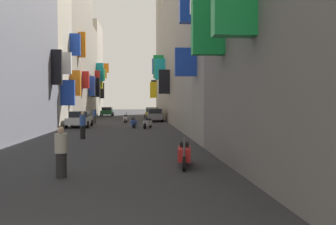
{
  "coord_description": "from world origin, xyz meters",
  "views": [
    {
      "loc": [
        1.8,
        -3.05,
        2.31
      ],
      "look_at": [
        3.98,
        21.96,
        1.5
      ],
      "focal_mm": 35.39,
      "sensor_mm": 36.0,
      "label": 1
    }
  ],
  "objects_px": {
    "parked_car_grey": "(155,115)",
    "pedestrian_crossing": "(83,125)",
    "scooter_white": "(126,118)",
    "scooter_silver": "(148,123)",
    "scooter_red": "(184,154)",
    "pedestrian_near_left": "(95,116)",
    "parked_car_white": "(80,119)",
    "scooter_blue": "(134,122)",
    "parked_car_green": "(107,111)",
    "parked_car_yellow": "(152,113)",
    "pedestrian_near_right": "(61,152)"
  },
  "relations": [
    {
      "from": "parked_car_grey",
      "to": "pedestrian_crossing",
      "type": "bearing_deg",
      "value": -106.45
    },
    {
      "from": "parked_car_grey",
      "to": "scooter_white",
      "type": "relative_size",
      "value": 2.09
    },
    {
      "from": "parked_car_grey",
      "to": "scooter_silver",
      "type": "height_order",
      "value": "parked_car_grey"
    },
    {
      "from": "scooter_red",
      "to": "pedestrian_near_left",
      "type": "relative_size",
      "value": 1.16
    },
    {
      "from": "scooter_white",
      "to": "pedestrian_near_left",
      "type": "height_order",
      "value": "pedestrian_near_left"
    },
    {
      "from": "parked_car_white",
      "to": "scooter_blue",
      "type": "relative_size",
      "value": 2.11
    },
    {
      "from": "parked_car_green",
      "to": "scooter_red",
      "type": "relative_size",
      "value": 2.09
    },
    {
      "from": "parked_car_white",
      "to": "parked_car_grey",
      "type": "xyz_separation_m",
      "value": [
        7.27,
        8.07,
        0.03
      ]
    },
    {
      "from": "scooter_silver",
      "to": "scooter_white",
      "type": "distance_m",
      "value": 8.65
    },
    {
      "from": "parked_car_green",
      "to": "scooter_blue",
      "type": "relative_size",
      "value": 2.19
    },
    {
      "from": "parked_car_yellow",
      "to": "scooter_red",
      "type": "bearing_deg",
      "value": -90.21
    },
    {
      "from": "parked_car_white",
      "to": "parked_car_yellow",
      "type": "bearing_deg",
      "value": 62.85
    },
    {
      "from": "scooter_silver",
      "to": "pedestrian_near_left",
      "type": "bearing_deg",
      "value": 130.02
    },
    {
      "from": "parked_car_grey",
      "to": "scooter_white",
      "type": "distance_m",
      "value": 3.79
    },
    {
      "from": "parked_car_white",
      "to": "scooter_blue",
      "type": "xyz_separation_m",
      "value": [
        4.96,
        -1.28,
        -0.3
      ]
    },
    {
      "from": "parked_car_yellow",
      "to": "scooter_blue",
      "type": "bearing_deg",
      "value": -98.3
    },
    {
      "from": "pedestrian_crossing",
      "to": "pedestrian_near_right",
      "type": "relative_size",
      "value": 1.09
    },
    {
      "from": "pedestrian_near_left",
      "to": "scooter_silver",
      "type": "bearing_deg",
      "value": -49.98
    },
    {
      "from": "scooter_red",
      "to": "pedestrian_crossing",
      "type": "distance_m",
      "value": 10.65
    },
    {
      "from": "parked_car_green",
      "to": "scooter_silver",
      "type": "bearing_deg",
      "value": -77.06
    },
    {
      "from": "parked_car_grey",
      "to": "pedestrian_near_right",
      "type": "distance_m",
      "value": 29.04
    },
    {
      "from": "parked_car_green",
      "to": "pedestrian_near_left",
      "type": "xyz_separation_m",
      "value": [
        0.57,
        -19.63,
        0.08
      ]
    },
    {
      "from": "parked_car_yellow",
      "to": "parked_car_white",
      "type": "relative_size",
      "value": 1.12
    },
    {
      "from": "parked_car_grey",
      "to": "scooter_red",
      "type": "distance_m",
      "value": 27.36
    },
    {
      "from": "pedestrian_near_left",
      "to": "pedestrian_crossing",
      "type": "bearing_deg",
      "value": -85.3
    },
    {
      "from": "parked_car_yellow",
      "to": "scooter_silver",
      "type": "xyz_separation_m",
      "value": [
        -1.0,
        -16.14,
        -0.35
      ]
    },
    {
      "from": "parked_car_yellow",
      "to": "pedestrian_crossing",
      "type": "height_order",
      "value": "pedestrian_crossing"
    },
    {
      "from": "parked_car_yellow",
      "to": "pedestrian_near_left",
      "type": "distance_m",
      "value": 11.61
    },
    {
      "from": "scooter_silver",
      "to": "scooter_white",
      "type": "relative_size",
      "value": 0.95
    },
    {
      "from": "parked_car_grey",
      "to": "pedestrian_crossing",
      "type": "distance_m",
      "value": 18.8
    },
    {
      "from": "pedestrian_near_right",
      "to": "pedestrian_crossing",
      "type": "bearing_deg",
      "value": 96.12
    },
    {
      "from": "parked_car_white",
      "to": "parked_car_green",
      "type": "relative_size",
      "value": 0.96
    },
    {
      "from": "parked_car_grey",
      "to": "pedestrian_near_right",
      "type": "bearing_deg",
      "value": -98.27
    },
    {
      "from": "parked_car_grey",
      "to": "pedestrian_near_right",
      "type": "height_order",
      "value": "pedestrian_near_right"
    },
    {
      "from": "scooter_silver",
      "to": "scooter_blue",
      "type": "bearing_deg",
      "value": 145.8
    },
    {
      "from": "parked_car_green",
      "to": "parked_car_grey",
      "type": "bearing_deg",
      "value": -66.01
    },
    {
      "from": "parked_car_white",
      "to": "parked_car_grey",
      "type": "height_order",
      "value": "parked_car_grey"
    },
    {
      "from": "pedestrian_crossing",
      "to": "scooter_blue",
      "type": "bearing_deg",
      "value": 70.86
    },
    {
      "from": "parked_car_grey",
      "to": "scooter_blue",
      "type": "relative_size",
      "value": 2.2
    },
    {
      "from": "parked_car_white",
      "to": "parked_car_green",
      "type": "xyz_separation_m",
      "value": [
        0.2,
        23.96,
        -0.0
      ]
    },
    {
      "from": "parked_car_grey",
      "to": "scooter_white",
      "type": "bearing_deg",
      "value": -151.0
    },
    {
      "from": "parked_car_yellow",
      "to": "scooter_silver",
      "type": "height_order",
      "value": "parked_car_yellow"
    },
    {
      "from": "parked_car_grey",
      "to": "scooter_silver",
      "type": "distance_m",
      "value": 10.26
    },
    {
      "from": "parked_car_green",
      "to": "pedestrian_crossing",
      "type": "distance_m",
      "value": 33.96
    },
    {
      "from": "parked_car_yellow",
      "to": "parked_car_green",
      "type": "distance_m",
      "value": 12.16
    },
    {
      "from": "pedestrian_crossing",
      "to": "pedestrian_near_right",
      "type": "distance_m",
      "value": 10.77
    },
    {
      "from": "parked_car_yellow",
      "to": "parked_car_green",
      "type": "bearing_deg",
      "value": 125.09
    },
    {
      "from": "parked_car_white",
      "to": "scooter_blue",
      "type": "distance_m",
      "value": 5.13
    },
    {
      "from": "parked_car_grey",
      "to": "scooter_silver",
      "type": "relative_size",
      "value": 2.19
    },
    {
      "from": "parked_car_yellow",
      "to": "scooter_white",
      "type": "distance_m",
      "value": 8.42
    }
  ]
}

